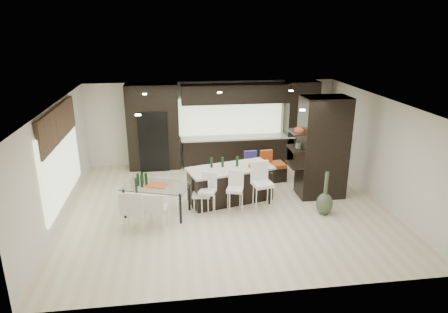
{
  "coord_description": "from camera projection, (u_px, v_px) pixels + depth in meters",
  "views": [
    {
      "loc": [
        -1.32,
        -9.19,
        4.49
      ],
      "look_at": [
        0.0,
        0.6,
        1.15
      ],
      "focal_mm": 32.0,
      "sensor_mm": 36.0,
      "label": 1
    }
  ],
  "objects": [
    {
      "name": "window_left",
      "position": [
        62.0,
        161.0,
        9.49
      ],
      "size": [
        0.04,
        3.2,
        1.9
      ],
      "primitive_type": "cube",
      "color": "#B2D199",
      "rests_on": "left_wall"
    },
    {
      "name": "ground",
      "position": [
        227.0,
        206.0,
        10.24
      ],
      "size": [
        8.0,
        8.0,
        0.0
      ],
      "primitive_type": "plane",
      "color": "beige",
      "rests_on": "ground"
    },
    {
      "name": "chair_far",
      "position": [
        134.0,
        212.0,
        8.91
      ],
      "size": [
        0.57,
        0.57,
        0.94
      ],
      "primitive_type": "cube",
      "rotation": [
        0.0,
        0.0,
        -0.14
      ],
      "color": "silver",
      "rests_on": "ground"
    },
    {
      "name": "ceiling",
      "position": [
        227.0,
        102.0,
        9.37
      ],
      "size": [
        8.0,
        7.0,
        0.02
      ],
      "primitive_type": "cube",
      "color": "white",
      "rests_on": "ground"
    },
    {
      "name": "back_wall",
      "position": [
        212.0,
        123.0,
        13.09
      ],
      "size": [
        8.0,
        0.02,
        2.7
      ],
      "primitive_type": "cube",
      "color": "silver",
      "rests_on": "ground"
    },
    {
      "name": "right_wall",
      "position": [
        380.0,
        150.0,
        10.31
      ],
      "size": [
        0.02,
        7.0,
        2.7
      ],
      "primitive_type": "cube",
      "color": "silver",
      "rests_on": "ground"
    },
    {
      "name": "back_cabinetry",
      "position": [
        229.0,
        125.0,
        12.84
      ],
      "size": [
        6.8,
        0.68,
        2.7
      ],
      "primitive_type": "cube",
      "color": "black",
      "rests_on": "ground"
    },
    {
      "name": "chair_end",
      "position": [
        201.0,
        196.0,
        9.86
      ],
      "size": [
        0.49,
        0.49,
        0.8
      ],
      "primitive_type": "cube",
      "rotation": [
        0.0,
        0.0,
        1.43
      ],
      "color": "silver",
      "rests_on": "ground"
    },
    {
      "name": "stone_accent",
      "position": [
        58.0,
        124.0,
        9.2
      ],
      "size": [
        0.08,
        3.0,
        0.8
      ],
      "primitive_type": "cube",
      "color": "brown",
      "rests_on": "left_wall"
    },
    {
      "name": "stool_right",
      "position": [
        262.0,
        193.0,
        9.78
      ],
      "size": [
        0.53,
        0.53,
        1.03
      ],
      "primitive_type": "cube",
      "rotation": [
        0.0,
        0.0,
        0.19
      ],
      "color": "silver",
      "rests_on": "ground"
    },
    {
      "name": "partition_column",
      "position": [
        323.0,
        148.0,
        10.51
      ],
      "size": [
        1.2,
        0.8,
        2.7
      ],
      "primitive_type": "cube",
      "color": "black",
      "rests_on": "ground"
    },
    {
      "name": "stool_mid",
      "position": [
        235.0,
        197.0,
        9.75
      ],
      "size": [
        0.48,
        0.48,
        0.86
      ],
      "primitive_type": "cube",
      "rotation": [
        0.0,
        0.0,
        -0.3
      ],
      "color": "silver",
      "rests_on": "ground"
    },
    {
      "name": "refrigerator",
      "position": [
        154.0,
        140.0,
        12.62
      ],
      "size": [
        0.9,
        0.68,
        1.9
      ],
      "primitive_type": "cube",
      "color": "black",
      "rests_on": "ground"
    },
    {
      "name": "window_back",
      "position": [
        230.0,
        116.0,
        13.06
      ],
      "size": [
        3.4,
        0.04,
        1.2
      ],
      "primitive_type": "cube",
      "color": "#B2D199",
      "rests_on": "back_wall"
    },
    {
      "name": "dining_table",
      "position": [
        157.0,
        200.0,
        9.73
      ],
      "size": [
        1.76,
        1.34,
        0.75
      ],
      "primitive_type": "cube",
      "rotation": [
        0.0,
        0.0,
        -0.34
      ],
      "color": "white",
      "rests_on": "ground"
    },
    {
      "name": "chair_near",
      "position": [
        157.0,
        212.0,
        9.01
      ],
      "size": [
        0.57,
        0.57,
        0.86
      ],
      "primitive_type": "cube",
      "rotation": [
        0.0,
        0.0,
        -0.26
      ],
      "color": "silver",
      "rests_on": "ground"
    },
    {
      "name": "bench",
      "position": [
        262.0,
        173.0,
        11.77
      ],
      "size": [
        1.44,
        0.71,
        0.53
      ],
      "primitive_type": "cube",
      "rotation": [
        0.0,
        0.0,
        0.13
      ],
      "color": "black",
      "rests_on": "ground"
    },
    {
      "name": "floor_vase",
      "position": [
        325.0,
        193.0,
        9.66
      ],
      "size": [
        0.52,
        0.52,
        1.1
      ],
      "primitive_type": null,
      "rotation": [
        0.0,
        0.0,
        0.35
      ],
      "color": "#414E37",
      "rests_on": "ground"
    },
    {
      "name": "stool_left",
      "position": [
        208.0,
        199.0,
        9.67
      ],
      "size": [
        0.49,
        0.49,
        0.85
      ],
      "primitive_type": "cube",
      "rotation": [
        0.0,
        0.0,
        -0.38
      ],
      "color": "silver",
      "rests_on": "ground"
    },
    {
      "name": "left_wall",
      "position": [
        58.0,
        164.0,
        9.3
      ],
      "size": [
        0.02,
        7.0,
        2.7
      ],
      "primitive_type": "cube",
      "color": "silver",
      "rests_on": "ground"
    },
    {
      "name": "kitchen_island",
      "position": [
        230.0,
        184.0,
        10.46
      ],
      "size": [
        2.35,
        1.47,
        0.91
      ],
      "primitive_type": "cube",
      "rotation": [
        0.0,
        0.0,
        0.26
      ],
      "color": "black",
      "rests_on": "ground"
    },
    {
      "name": "ceiling_spots",
      "position": [
        226.0,
        101.0,
        9.61
      ],
      "size": [
        4.0,
        3.0,
        0.02
      ],
      "primitive_type": "cube",
      "color": "white",
      "rests_on": "ceiling"
    }
  ]
}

